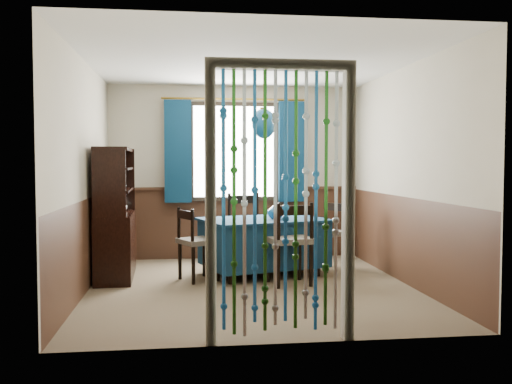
{
  "coord_description": "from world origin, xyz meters",
  "views": [
    {
      "loc": [
        -0.74,
        -6.27,
        1.4
      ],
      "look_at": [
        0.12,
        0.49,
        1.04
      ],
      "focal_mm": 40.0,
      "sensor_mm": 36.0,
      "label": 1
    }
  ],
  "objects": [
    {
      "name": "pendant_lamp",
      "position": [
        0.24,
        0.68,
        1.87
      ],
      "size": [
        0.3,
        0.3,
        0.81
      ],
      "color": "olive",
      "rests_on": "ceiling"
    },
    {
      "name": "chair_left",
      "position": [
        -0.59,
        0.44,
        0.46
      ],
      "size": [
        0.56,
        0.56,
        0.86
      ],
      "rotation": [
        0.0,
        0.0,
        -1.11
      ],
      "color": "black",
      "rests_on": "floor"
    },
    {
      "name": "chair_far",
      "position": [
        0.1,
        1.33,
        0.52
      ],
      "size": [
        0.57,
        0.55,
        0.98
      ],
      "rotation": [
        0.0,
        0.0,
        3.36
      ],
      "color": "black",
      "rests_on": "floor"
    },
    {
      "name": "wall_right",
      "position": [
        1.8,
        0.0,
        1.25
      ],
      "size": [
        0.0,
        4.0,
        4.0
      ],
      "primitive_type": "plane",
      "rotation": [
        1.57,
        0.0,
        -1.57
      ],
      "color": "#B7AE96",
      "rests_on": "ground"
    },
    {
      "name": "wall_front",
      "position": [
        0.0,
        -2.0,
        1.25
      ],
      "size": [
        3.6,
        0.0,
        3.6
      ],
      "primitive_type": "plane",
      "rotation": [
        -1.57,
        0.0,
        0.0
      ],
      "color": "#B7AE96",
      "rests_on": "ground"
    },
    {
      "name": "chair_right",
      "position": [
        1.12,
        0.95,
        0.47
      ],
      "size": [
        0.59,
        0.59,
        0.89
      ],
      "rotation": [
        0.0,
        0.0,
        2.13
      ],
      "color": "black",
      "rests_on": "floor"
    },
    {
      "name": "dining_table",
      "position": [
        0.24,
        0.68,
        0.41
      ],
      "size": [
        1.69,
        1.4,
        0.7
      ],
      "rotation": [
        0.0,
        0.0,
        0.3
      ],
      "color": "#0D2B46",
      "rests_on": "floor"
    },
    {
      "name": "window",
      "position": [
        0.0,
        1.95,
        1.55
      ],
      "size": [
        1.32,
        0.12,
        1.42
      ],
      "primitive_type": "cube",
      "color": "black",
      "rests_on": "wall_back"
    },
    {
      "name": "sideboard",
      "position": [
        -1.57,
        0.75,
        0.56
      ],
      "size": [
        0.46,
        1.21,
        1.57
      ],
      "rotation": [
        0.0,
        0.0,
        0.03
      ],
      "color": "black",
      "rests_on": "floor"
    },
    {
      "name": "doorway",
      "position": [
        0.0,
        -1.94,
        1.05
      ],
      "size": [
        1.16,
        0.12,
        2.18
      ],
      "primitive_type": null,
      "color": "silver",
      "rests_on": "ground"
    },
    {
      "name": "wall_left",
      "position": [
        -1.8,
        0.0,
        1.25
      ],
      "size": [
        0.0,
        4.0,
        4.0
      ],
      "primitive_type": "plane",
      "rotation": [
        1.57,
        0.0,
        1.57
      ],
      "color": "#B7AE96",
      "rests_on": "ground"
    },
    {
      "name": "vase_sideboard",
      "position": [
        -1.51,
        0.94,
        0.87
      ],
      "size": [
        0.18,
        0.18,
        0.16
      ],
      "primitive_type": "imported",
      "rotation": [
        0.0,
        0.0,
        0.14
      ],
      "color": "beige",
      "rests_on": "sideboard"
    },
    {
      "name": "floor",
      "position": [
        0.0,
        0.0,
        0.0
      ],
      "size": [
        4.0,
        4.0,
        0.0
      ],
      "primitive_type": "plane",
      "color": "brown",
      "rests_on": "ground"
    },
    {
      "name": "wainscot_front",
      "position": [
        0.0,
        -1.99,
        0.5
      ],
      "size": [
        3.6,
        0.0,
        3.6
      ],
      "primitive_type": "plane",
      "rotation": [
        -1.57,
        0.0,
        0.0
      ],
      "color": "#3F2518",
      "rests_on": "ground"
    },
    {
      "name": "chair_near",
      "position": [
        0.46,
        0.07,
        0.5
      ],
      "size": [
        0.53,
        0.52,
        0.95
      ],
      "rotation": [
        0.0,
        0.0,
        0.16
      ],
      "color": "black",
      "rests_on": "floor"
    },
    {
      "name": "wainscot_left",
      "position": [
        -1.79,
        0.0,
        0.5
      ],
      "size": [
        0.0,
        4.0,
        4.0
      ],
      "primitive_type": "plane",
      "rotation": [
        1.57,
        0.0,
        1.57
      ],
      "color": "#3F2518",
      "rests_on": "ground"
    },
    {
      "name": "vase_table",
      "position": [
        0.38,
        0.65,
        0.8
      ],
      "size": [
        0.21,
        0.21,
        0.19
      ],
      "primitive_type": "imported",
      "rotation": [
        0.0,
        0.0,
        -0.13
      ],
      "color": "#134E82",
      "rests_on": "dining_table"
    },
    {
      "name": "wainscot_right",
      "position": [
        1.79,
        0.0,
        0.5
      ],
      "size": [
        0.0,
        4.0,
        4.0
      ],
      "primitive_type": "plane",
      "rotation": [
        1.57,
        0.0,
        -1.57
      ],
      "color": "#3F2518",
      "rests_on": "ground"
    },
    {
      "name": "wall_back",
      "position": [
        0.0,
        2.0,
        1.25
      ],
      "size": [
        3.6,
        0.0,
        3.6
      ],
      "primitive_type": "plane",
      "rotation": [
        1.57,
        0.0,
        0.0
      ],
      "color": "#B7AE96",
      "rests_on": "ground"
    },
    {
      "name": "ceiling",
      "position": [
        0.0,
        0.0,
        2.5
      ],
      "size": [
        4.0,
        4.0,
        0.0
      ],
      "primitive_type": "plane",
      "rotation": [
        3.14,
        0.0,
        0.0
      ],
      "color": "silver",
      "rests_on": "ground"
    },
    {
      "name": "wainscot_back",
      "position": [
        0.0,
        1.99,
        0.5
      ],
      "size": [
        3.6,
        0.0,
        3.6
      ],
      "primitive_type": "plane",
      "rotation": [
        1.57,
        0.0,
        0.0
      ],
      "color": "#3F2518",
      "rests_on": "ground"
    },
    {
      "name": "bowl_shelf",
      "position": [
        -1.51,
        0.59,
        1.1
      ],
      "size": [
        0.27,
        0.27,
        0.05
      ],
      "primitive_type": "imported",
      "rotation": [
        0.0,
        0.0,
        0.23
      ],
      "color": "beige",
      "rests_on": "sideboard"
    }
  ]
}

